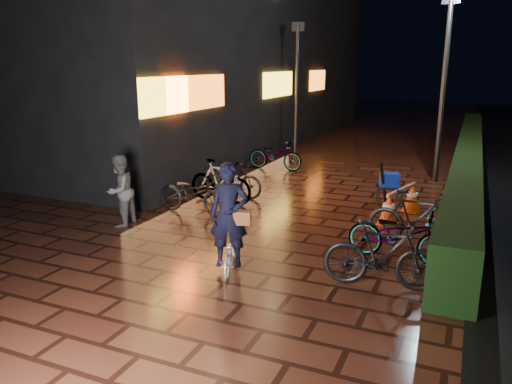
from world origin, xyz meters
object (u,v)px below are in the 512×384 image
at_px(bystander_person, 120,191).
at_px(cart_assembly, 389,182).
at_px(cyclist, 230,232).
at_px(traffic_barrier, 401,203).

bearing_deg(bystander_person, cart_assembly, 125.10).
xyz_separation_m(bystander_person, cyclist, (3.18, -1.22, -0.08)).
bearing_deg(traffic_barrier, cart_assembly, 114.40).
distance_m(cyclist, cart_assembly, 5.43).
xyz_separation_m(bystander_person, cart_assembly, (4.91, 3.92, -0.18)).
xyz_separation_m(cyclist, traffic_barrier, (2.17, 4.17, -0.34)).
xyz_separation_m(traffic_barrier, cart_assembly, (-0.44, 0.97, 0.24)).
xyz_separation_m(cyclist, cart_assembly, (1.73, 5.14, -0.10)).
height_order(traffic_barrier, cart_assembly, cart_assembly).
distance_m(bystander_person, cyclist, 3.41).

